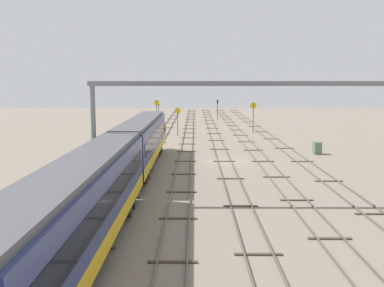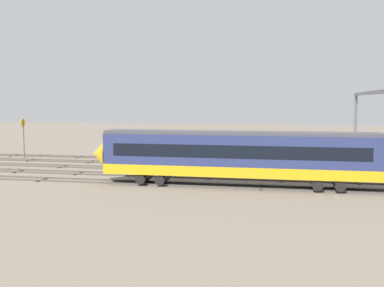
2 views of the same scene
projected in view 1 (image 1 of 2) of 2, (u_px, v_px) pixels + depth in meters
name	position (u px, v px, depth m)	size (l,w,h in m)	color
ground_plane	(224.00, 162.00, 49.27)	(204.26, 204.26, 0.00)	gray
track_near_foreground	(302.00, 161.00, 49.21)	(188.26, 2.40, 0.16)	#59544C
track_second_near	(263.00, 161.00, 49.23)	(188.26, 2.40, 0.16)	#59544C
track_middle	(224.00, 161.00, 49.26)	(188.26, 2.40, 0.16)	#59544C
track_second_far	(185.00, 161.00, 49.29)	(188.26, 2.40, 0.16)	#59544C
track_with_train	(146.00, 161.00, 49.32)	(188.26, 2.40, 0.16)	#59544C
overhead_gantry	(244.00, 108.00, 32.46)	(0.40, 22.27, 8.65)	slate
speed_sign_near_foreground	(178.00, 118.00, 72.04)	(0.14, 0.92, 4.56)	#4C4C51
speed_sign_mid_trackside	(157.00, 109.00, 83.64)	(0.14, 1.09, 5.35)	#4C4C51
speed_sign_far_trackside	(253.00, 113.00, 75.50)	(0.14, 1.07, 5.28)	#4C4C51
signal_light_trackside_approach	(159.00, 110.00, 87.49)	(0.31, 0.32, 5.03)	#4C4C51
signal_light_trackside_departure	(218.00, 107.00, 104.16)	(0.31, 0.32, 4.61)	#4C4C51
relay_cabinet	(317.00, 148.00, 54.42)	(1.30, 0.83, 1.47)	#597259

